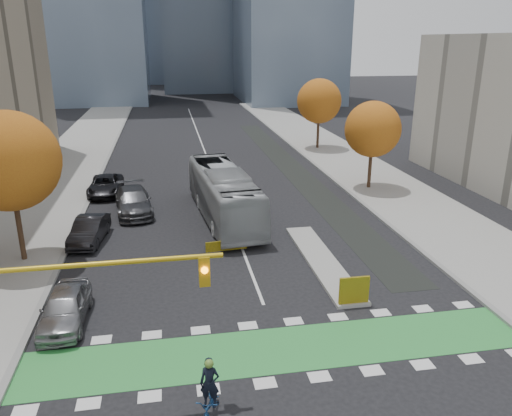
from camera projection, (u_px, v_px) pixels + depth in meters
name	position (u px, v px, depth m)	size (l,w,h in m)	color
ground	(290.00, 373.00, 18.15)	(300.00, 300.00, 0.00)	black
sidewalk_west	(32.00, 214.00, 34.54)	(7.00, 120.00, 0.15)	gray
sidewalk_east	(396.00, 194.00, 39.04)	(7.00, 120.00, 0.15)	gray
curb_west	(84.00, 211.00, 35.12)	(0.30, 120.00, 0.16)	gray
curb_east	(354.00, 196.00, 38.45)	(0.30, 120.00, 0.16)	gray
bike_crossing	(281.00, 349.00, 19.55)	(20.00, 3.00, 0.01)	#2E8D3C
centre_line	(204.00, 149.00, 55.47)	(0.15, 70.00, 0.01)	silver
bike_lane_paint	(291.00, 168.00, 47.39)	(2.50, 50.00, 0.01)	black
median_island	(322.00, 261.00, 27.19)	(1.60, 10.00, 0.16)	gray
hazard_board	(354.00, 290.00, 22.48)	(1.40, 0.12, 1.30)	yellow
tree_west	(9.00, 161.00, 25.55)	(5.20, 5.20, 8.22)	#332114
tree_east_near	(373.00, 129.00, 39.12)	(4.40, 4.40, 7.08)	#332114
tree_east_far	(319.00, 101.00, 54.01)	(4.80, 4.80, 7.65)	#332114
traffic_signal_west	(42.00, 301.00, 15.07)	(8.53, 0.56, 5.20)	#BF9914
cyclist	(210.00, 399.00, 15.75)	(1.20, 2.03, 2.21)	navy
bus	(224.00, 194.00, 33.49)	(2.89, 12.35, 3.44)	#9A9EA1
parked_car_a	(65.00, 307.00, 21.14)	(1.78, 4.41, 1.50)	gray
parked_car_b	(89.00, 230.00, 29.75)	(1.57, 4.51, 1.49)	black
parked_car_c	(134.00, 201.00, 34.77)	(2.36, 5.81, 1.69)	#444448
parked_car_d	(106.00, 185.00, 39.07)	(2.38, 5.17, 1.44)	black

